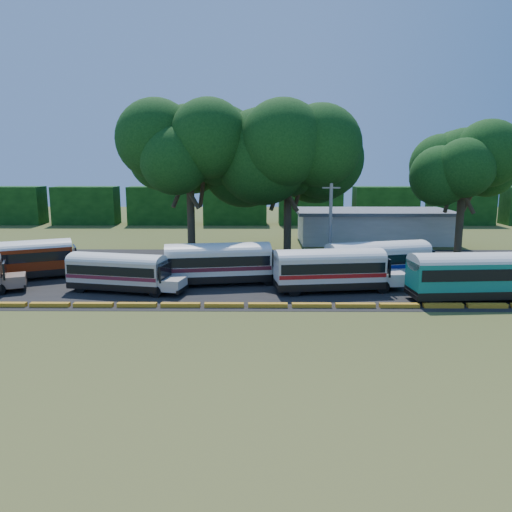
{
  "coord_description": "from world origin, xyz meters",
  "views": [
    {
      "loc": [
        3.95,
        -31.97,
        9.78
      ],
      "look_at": [
        3.65,
        6.0,
        2.65
      ],
      "focal_mm": 35.0,
      "sensor_mm": 36.0,
      "label": 1
    }
  ],
  "objects_px": {
    "bus_red": "(23,258)",
    "bus_cream_west": "(119,270)",
    "bus_teal": "(475,274)",
    "bus_white_red": "(332,268)",
    "tree_west": "(189,144)"
  },
  "relations": [
    {
      "from": "bus_red",
      "to": "bus_teal",
      "type": "bearing_deg",
      "value": -34.93
    },
    {
      "from": "bus_red",
      "to": "bus_cream_west",
      "type": "bearing_deg",
      "value": -47.96
    },
    {
      "from": "bus_teal",
      "to": "bus_white_red",
      "type": "bearing_deg",
      "value": 161.13
    },
    {
      "from": "bus_teal",
      "to": "tree_west",
      "type": "distance_m",
      "value": 29.46
    },
    {
      "from": "bus_white_red",
      "to": "tree_west",
      "type": "xyz_separation_m",
      "value": [
        -12.64,
        13.94,
        9.7
      ]
    },
    {
      "from": "bus_white_red",
      "to": "bus_red",
      "type": "bearing_deg",
      "value": 164.3
    },
    {
      "from": "bus_white_red",
      "to": "bus_cream_west",
      "type": "bearing_deg",
      "value": 173.42
    },
    {
      "from": "bus_red",
      "to": "bus_white_red",
      "type": "height_order",
      "value": "bus_red"
    },
    {
      "from": "bus_red",
      "to": "bus_teal",
      "type": "xyz_separation_m",
      "value": [
        35.3,
        -6.29,
        0.1
      ]
    },
    {
      "from": "bus_cream_west",
      "to": "bus_white_red",
      "type": "distance_m",
      "value": 16.24
    },
    {
      "from": "bus_cream_west",
      "to": "tree_west",
      "type": "height_order",
      "value": "tree_west"
    },
    {
      "from": "bus_white_red",
      "to": "bus_teal",
      "type": "distance_m",
      "value": 10.13
    },
    {
      "from": "tree_west",
      "to": "bus_white_red",
      "type": "bearing_deg",
      "value": -47.81
    },
    {
      "from": "bus_red",
      "to": "bus_white_red",
      "type": "bearing_deg",
      "value": -33.15
    },
    {
      "from": "bus_red",
      "to": "bus_cream_west",
      "type": "relative_size",
      "value": 1.09
    }
  ]
}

